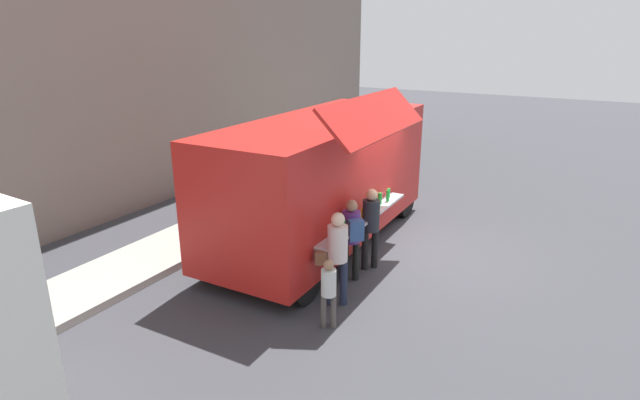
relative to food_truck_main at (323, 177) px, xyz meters
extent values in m
plane|color=#38383D|center=(0.55, -1.86, -1.53)|extent=(60.00, 60.00, 0.00)
cube|color=#9E998E|center=(-4.00, 2.62, -1.46)|extent=(28.00, 1.60, 0.15)
cube|color=red|center=(0.00, 0.02, 0.01)|extent=(6.46, 2.39, 2.49)
cube|color=red|center=(-0.63, -1.47, 1.54)|extent=(3.55, 0.73, 0.69)
cube|color=black|center=(-0.63, -1.08, 0.31)|extent=(3.36, 0.14, 1.12)
cube|color=#B7B7BC|center=(-0.63, -1.30, -0.51)|extent=(3.54, 0.39, 0.05)
cylinder|color=green|center=(-2.01, -1.37, -0.39)|extent=(0.06, 0.06, 0.19)
cylinder|color=orange|center=(-1.74, -1.34, -0.36)|extent=(0.06, 0.06, 0.25)
cylinder|color=green|center=(-1.50, -1.32, -0.37)|extent=(0.06, 0.06, 0.22)
cylinder|color=orange|center=(-1.24, -1.34, -0.36)|extent=(0.07, 0.07, 0.25)
cylinder|color=silver|center=(-1.01, -1.34, -0.39)|extent=(0.07, 0.07, 0.19)
cylinder|color=yellow|center=(-0.74, -1.31, -0.37)|extent=(0.06, 0.06, 0.22)
cylinder|color=black|center=(-0.50, -1.33, -0.37)|extent=(0.08, 0.08, 0.22)
cylinder|color=orange|center=(-0.26, -1.30, -0.37)|extent=(0.07, 0.07, 0.22)
cylinder|color=green|center=(0.01, -1.25, -0.37)|extent=(0.08, 0.08, 0.22)
cylinder|color=green|center=(0.24, -1.25, -0.36)|extent=(0.08, 0.08, 0.25)
cylinder|color=green|center=(0.49, -1.32, -0.36)|extent=(0.07, 0.07, 0.25)
cylinder|color=green|center=(0.74, -1.25, -0.38)|extent=(0.06, 0.06, 0.21)
cube|color=black|center=(3.16, 0.06, 0.46)|extent=(0.10, 1.97, 1.10)
cylinder|color=black|center=(2.50, 1.06, -1.08)|extent=(0.90, 0.28, 0.90)
cylinder|color=black|center=(2.53, -0.96, -1.08)|extent=(0.90, 0.28, 0.90)
cylinder|color=black|center=(-2.53, 1.00, -1.08)|extent=(0.90, 0.28, 0.90)
cylinder|color=black|center=(-2.51, -1.02, -1.08)|extent=(0.90, 0.28, 0.90)
cylinder|color=#2F6638|center=(3.81, 2.32, -1.01)|extent=(0.60, 0.60, 1.04)
cylinder|color=black|center=(-0.79, -1.40, -1.12)|extent=(0.13, 0.13, 0.82)
cylinder|color=black|center=(-0.61, -1.53, -1.12)|extent=(0.13, 0.13, 0.82)
cylinder|color=#21242A|center=(-0.70, -1.47, -0.40)|extent=(0.34, 0.34, 0.62)
sphere|color=#DAA880|center=(-0.70, -1.47, 0.02)|extent=(0.23, 0.23, 0.23)
cylinder|color=black|center=(-1.44, -1.29, -1.13)|extent=(0.13, 0.13, 0.80)
cylinder|color=black|center=(-1.28, -1.44, -1.13)|extent=(0.13, 0.13, 0.80)
cylinder|color=#552B79|center=(-1.36, -1.36, -0.43)|extent=(0.33, 0.33, 0.60)
sphere|color=#997054|center=(-1.36, -1.36, -0.02)|extent=(0.22, 0.22, 0.22)
cube|color=#304F88|center=(-1.54, -1.54, -0.40)|extent=(0.32, 0.32, 0.39)
cylinder|color=#1D243A|center=(-2.34, -1.46, -1.11)|extent=(0.13, 0.13, 0.84)
cylinder|color=#1D243A|center=(-2.23, -1.66, -1.11)|extent=(0.13, 0.13, 0.84)
cylinder|color=beige|center=(-2.28, -1.56, -0.38)|extent=(0.35, 0.35, 0.63)
sphere|color=beige|center=(-2.28, -1.56, 0.05)|extent=(0.23, 0.23, 0.23)
cube|color=brown|center=(-2.41, -1.32, -0.65)|extent=(0.22, 0.25, 0.24)
cylinder|color=#4C4542|center=(-3.05, -1.72, -1.24)|extent=(0.09, 0.09, 0.58)
cylinder|color=#4C4542|center=(-2.97, -1.86, -1.24)|extent=(0.09, 0.09, 0.58)
cylinder|color=silver|center=(-3.01, -1.79, -0.73)|extent=(0.24, 0.24, 0.44)
sphere|color=#987051|center=(-3.01, -1.79, -0.42)|extent=(0.16, 0.16, 0.16)
camera|label=1|loc=(-9.32, -5.22, 3.04)|focal=28.64mm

